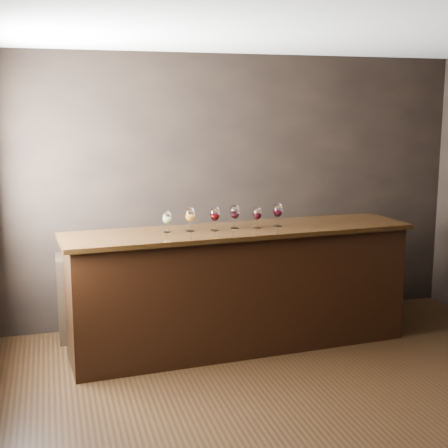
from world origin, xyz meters
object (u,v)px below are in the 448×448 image
object	(u,v)px
bar_counter	(240,290)
glass_red_b	(235,213)
glass_white	(167,218)
back_bar_shelf	(174,290)
glass_red_c	(257,214)
glass_red_a	(215,215)
glass_amber	(190,216)
glass_red_d	(278,211)

from	to	relation	value
bar_counter	glass_red_b	distance (m)	0.74
glass_white	glass_red_b	world-z (taller)	glass_red_b
bar_counter	back_bar_shelf	distance (m)	0.83
back_bar_shelf	glass_red_c	xyz separation A→B (m)	(0.66, -0.67, 0.86)
back_bar_shelf	glass_red_a	bearing A→B (deg)	-69.61
glass_amber	glass_red_c	world-z (taller)	glass_amber
bar_counter	glass_red_b	size ratio (longest dim) A/B	14.68
glass_white	glass_red_a	size ratio (longest dim) A/B	0.88
bar_counter	glass_red_a	size ratio (longest dim) A/B	14.64
bar_counter	glass_red_c	bearing A→B (deg)	-10.27
back_bar_shelf	glass_red_a	world-z (taller)	glass_red_a
glass_white	glass_red_b	size ratio (longest dim) A/B	0.89
glass_red_a	glass_red_d	world-z (taller)	glass_red_a
glass_red_c	glass_red_d	world-z (taller)	glass_red_d
glass_white	glass_red_c	world-z (taller)	glass_red_c
bar_counter	back_bar_shelf	bearing A→B (deg)	123.85
glass_red_b	glass_red_d	size ratio (longest dim) A/B	1.00
bar_counter	glass_red_b	world-z (taller)	glass_red_b
back_bar_shelf	glass_red_d	bearing A→B (deg)	-35.77
glass_red_a	glass_red_b	distance (m)	0.22
glass_white	bar_counter	bearing A→B (deg)	-0.71
bar_counter	glass_amber	xyz separation A→B (m)	(-0.48, 0.00, 0.74)
bar_counter	glass_amber	size ratio (longest dim) A/B	14.87
back_bar_shelf	glass_red_a	size ratio (longest dim) A/B	10.74
glass_red_b	glass_red_d	distance (m)	0.42
glass_amber	glass_red_a	xyz separation A→B (m)	(0.22, -0.03, 0.00)
glass_red_b	glass_red_a	bearing A→B (deg)	-164.50
bar_counter	glass_red_d	xyz separation A→B (m)	(0.37, 0.02, 0.74)
glass_amber	glass_red_a	bearing A→B (deg)	-6.61
glass_red_a	bar_counter	bearing A→B (deg)	5.06
bar_counter	glass_red_d	bearing A→B (deg)	-0.76
glass_white	glass_red_d	bearing A→B (deg)	0.61
glass_red_d	glass_red_a	bearing A→B (deg)	-176.16
glass_amber	glass_red_c	bearing A→B (deg)	-1.94
glass_red_a	glass_red_c	world-z (taller)	glass_red_a
glass_red_c	glass_red_d	size ratio (longest dim) A/B	0.90
bar_counter	glass_amber	distance (m)	0.88
glass_white	glass_amber	size ratio (longest dim) A/B	0.90
glass_amber	glass_red_a	distance (m)	0.22
glass_red_d	bar_counter	bearing A→B (deg)	-176.97
glass_red_b	glass_red_d	world-z (taller)	same
back_bar_shelf	glass_red_a	xyz separation A→B (m)	(0.25, -0.67, 0.88)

